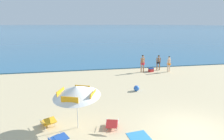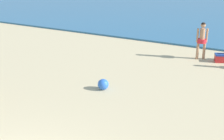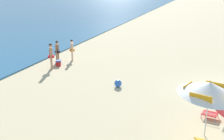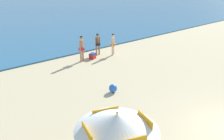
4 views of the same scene
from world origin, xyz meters
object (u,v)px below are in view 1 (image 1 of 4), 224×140
object	(u,v)px
beach_ball	(136,88)
beach_umbrella_striped_main	(76,91)
lounge_chair_under_umbrella	(59,139)
lounge_chair_facing_sea	(112,123)
person_standing_beside	(158,62)
person_wading_in	(143,62)
lounge_chair_beside_umbrella	(49,122)
person_standing_near_shore	(169,63)
cooler_box	(151,70)

from	to	relation	value
beach_ball	beach_umbrella_striped_main	bearing A→B (deg)	-134.48
lounge_chair_under_umbrella	lounge_chair_facing_sea	size ratio (longest dim) A/B	0.99
beach_umbrella_striped_main	beach_ball	size ratio (longest dim) A/B	7.30
lounge_chair_under_umbrella	person_standing_beside	distance (m)	14.88
lounge_chair_facing_sea	person_wading_in	distance (m)	11.39
beach_umbrella_striped_main	person_standing_beside	bearing A→B (deg)	49.87
lounge_chair_under_umbrella	lounge_chair_beside_umbrella	xyz separation A→B (m)	(-0.56, 1.55, -0.00)
person_standing_near_shore	person_wading_in	world-z (taller)	person_wading_in
lounge_chair_under_umbrella	lounge_chair_facing_sea	xyz separation A→B (m)	(2.36, 0.81, -0.01)
lounge_chair_under_umbrella	cooler_box	world-z (taller)	lounge_chair_under_umbrella
lounge_chair_under_umbrella	lounge_chair_facing_sea	distance (m)	2.50
beach_umbrella_striped_main	person_standing_near_shore	bearing A→B (deg)	45.00
lounge_chair_beside_umbrella	person_standing_beside	world-z (taller)	person_standing_beside
lounge_chair_under_umbrella	person_standing_beside	bearing A→B (deg)	50.55
lounge_chair_beside_umbrella	lounge_chair_facing_sea	distance (m)	3.02
beach_umbrella_striped_main	person_standing_near_shore	size ratio (longest dim) A/B	1.86
lounge_chair_beside_umbrella	person_wading_in	world-z (taller)	person_wading_in
lounge_chair_under_umbrella	cooler_box	size ratio (longest dim) A/B	1.69
person_standing_near_shore	lounge_chair_beside_umbrella	bearing A→B (deg)	-139.90
beach_umbrella_striped_main	beach_ball	world-z (taller)	beach_umbrella_striped_main
lounge_chair_facing_sea	lounge_chair_under_umbrella	bearing A→B (deg)	-161.00
beach_umbrella_striped_main	lounge_chair_under_umbrella	distance (m)	2.13
lounge_chair_under_umbrella	person_standing_near_shore	distance (m)	14.72
beach_umbrella_striped_main	person_wading_in	bearing A→B (deg)	55.48
lounge_chair_under_umbrella	person_wading_in	xyz separation A→B (m)	(7.49, 10.96, 0.74)
lounge_chair_under_umbrella	person_standing_beside	world-z (taller)	person_standing_beside
lounge_chair_beside_umbrella	person_wading_in	xyz separation A→B (m)	(8.06, 9.40, 0.75)
beach_umbrella_striped_main	person_standing_beside	world-z (taller)	beach_umbrella_striped_main
person_wading_in	cooler_box	size ratio (longest dim) A/B	3.01
cooler_box	lounge_chair_under_umbrella	bearing A→B (deg)	-127.64
lounge_chair_facing_sea	beach_ball	distance (m)	5.57
person_wading_in	lounge_chair_facing_sea	bearing A→B (deg)	-116.83
lounge_chair_facing_sea	person_standing_beside	xyz separation A→B (m)	(7.08, 10.67, 0.66)
lounge_chair_under_umbrella	person_wading_in	distance (m)	13.30
person_wading_in	beach_umbrella_striped_main	bearing A→B (deg)	-124.52
beach_umbrella_striped_main	lounge_chair_facing_sea	bearing A→B (deg)	-14.55
person_standing_near_shore	beach_ball	xyz separation A→B (m)	(-5.05, -4.97, -0.73)
person_wading_in	beach_ball	distance (m)	5.88
lounge_chair_under_umbrella	lounge_chair_beside_umbrella	world-z (taller)	lounge_chair_beside_umbrella
person_wading_in	person_standing_near_shore	bearing A→B (deg)	-7.48
beach_umbrella_striped_main	beach_ball	distance (m)	6.40
lounge_chair_beside_umbrella	beach_ball	world-z (taller)	lounge_chair_beside_umbrella
lounge_chair_facing_sea	beach_ball	world-z (taller)	lounge_chair_facing_sea
person_wading_in	beach_ball	xyz separation A→B (m)	(-2.36, -5.32, -0.82)
beach_umbrella_striped_main	lounge_chair_facing_sea	size ratio (longest dim) A/B	2.99
person_standing_beside	beach_ball	size ratio (longest dim) A/B	3.91
lounge_chair_facing_sea	beach_ball	xyz separation A→B (m)	(2.77, 4.82, -0.06)
person_standing_near_shore	beach_ball	world-z (taller)	person_standing_near_shore
beach_umbrella_striped_main	lounge_chair_under_umbrella	world-z (taller)	beach_umbrella_striped_main
lounge_chair_beside_umbrella	beach_ball	distance (m)	7.01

